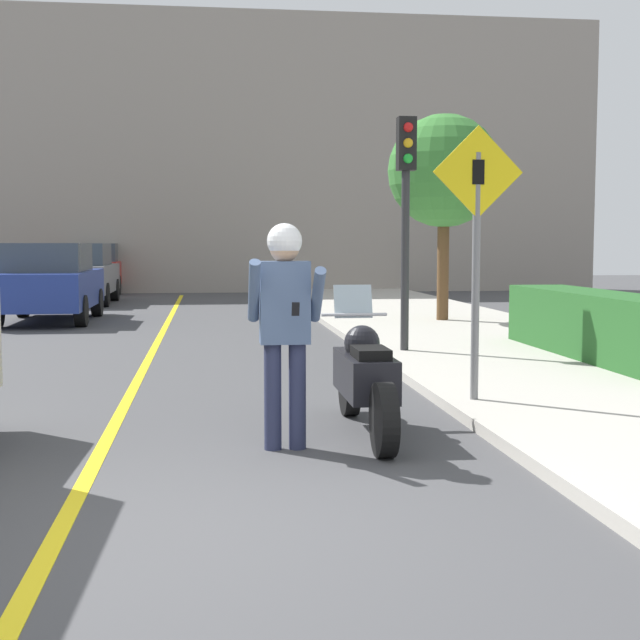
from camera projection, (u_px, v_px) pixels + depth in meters
ground_plane at (164, 529)px, 5.20m from camera, size 80.00×80.00×0.00m
sidewalk_curb at (626, 391)px, 9.74m from camera, size 4.40×44.00×0.11m
road_center_line at (139, 378)px, 11.06m from camera, size 0.12×36.00×0.01m
building_backdrop at (199, 153)px, 30.50m from camera, size 28.00×1.20×9.51m
motorcycle at (365, 378)px, 7.79m from camera, size 0.62×2.31×1.28m
person_biker at (285, 310)px, 7.14m from camera, size 0.59×0.49×1.83m
crossing_sign at (477, 236)px, 8.78m from camera, size 0.91×0.08×2.71m
traffic_light at (406, 188)px, 12.84m from camera, size 0.26×0.30×3.37m
hedge_row at (604, 326)px, 12.06m from camera, size 0.90×5.16×0.89m
street_tree at (444, 172)px, 18.01m from camera, size 2.28×2.28×4.17m
parked_car_blue at (49, 282)px, 19.00m from camera, size 1.88×4.20×1.68m
parked_car_grey at (79, 273)px, 24.66m from camera, size 1.88×4.20×1.68m
parked_car_red at (95, 268)px, 30.16m from camera, size 1.88×4.20×1.68m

